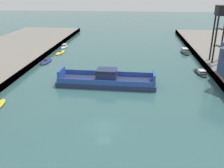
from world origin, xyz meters
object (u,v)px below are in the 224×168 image
object	(u,v)px
moored_boat_near_left	(201,72)
moored_boat_mid_left	(46,61)
chain_ferry	(107,80)
moored_boat_near_right	(64,46)
crane_tower	(222,18)
moored_boat_upstream_a	(185,51)
moored_boat_far_left	(60,52)

from	to	relation	value
moored_boat_near_left	moored_boat_mid_left	size ratio (longest dim) A/B	1.00
chain_ferry	moored_boat_near_right	size ratio (longest dim) A/B	3.76
moored_boat_mid_left	crane_tower	xyz separation A→B (m)	(48.58, 0.19, 13.09)
moored_boat_near_left	moored_boat_mid_left	bearing A→B (deg)	171.39
chain_ferry	moored_boat_near_right	distance (m)	41.16
chain_ferry	crane_tower	distance (m)	35.16
moored_boat_near_right	moored_boat_upstream_a	bearing A→B (deg)	-6.06
chain_ferry	moored_boat_mid_left	xyz separation A→B (m)	(-20.06, 16.32, -0.85)
moored_boat_near_right	moored_boat_far_left	size ratio (longest dim) A/B	0.89
moored_boat_near_right	moored_boat_far_left	world-z (taller)	moored_boat_near_right
moored_boat_near_right	crane_tower	size ratio (longest dim) A/B	0.40
moored_boat_near_right	crane_tower	xyz separation A→B (m)	(48.46, -19.50, 12.94)
moored_boat_near_right	moored_boat_far_left	bearing A→B (deg)	-83.48
moored_boat_near_left	crane_tower	world-z (taller)	crane_tower
chain_ferry	moored_boat_upstream_a	distance (m)	38.88
moored_boat_mid_left	crane_tower	bearing A→B (deg)	0.23
moored_boat_mid_left	moored_boat_near_left	bearing A→B (deg)	-8.61
chain_ferry	moored_boat_mid_left	bearing A→B (deg)	140.88
moored_boat_near_left	moored_boat_far_left	distance (m)	45.57
moored_boat_upstream_a	crane_tower	world-z (taller)	crane_tower
crane_tower	moored_boat_upstream_a	bearing A→B (deg)	110.82
chain_ferry	moored_boat_near_left	xyz separation A→B (m)	(23.14, 9.78, -0.67)
moored_boat_mid_left	moored_boat_far_left	distance (m)	11.01
moored_boat_near_left	moored_boat_near_right	size ratio (longest dim) A/B	1.19
moored_boat_near_left	chain_ferry	bearing A→B (deg)	-157.10
moored_boat_upstream_a	moored_boat_mid_left	bearing A→B (deg)	-160.54
chain_ferry	moored_boat_upstream_a	bearing A→B (deg)	54.04
chain_ferry	moored_boat_upstream_a	world-z (taller)	chain_ferry
moored_boat_near_left	moored_boat_far_left	size ratio (longest dim) A/B	1.06
moored_boat_near_right	crane_tower	distance (m)	53.81
moored_boat_near_left	crane_tower	xyz separation A→B (m)	(5.38, 6.73, 12.92)
moored_boat_upstream_a	crane_tower	size ratio (longest dim) A/B	0.51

